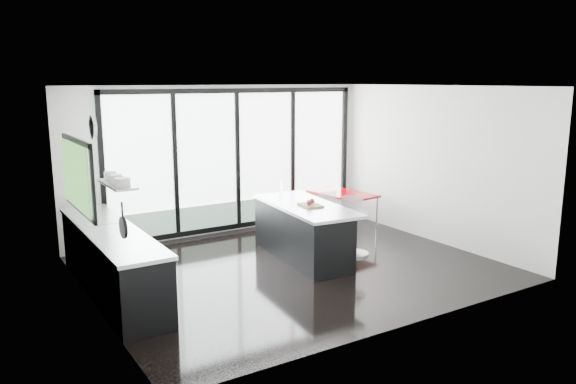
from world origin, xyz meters
TOP-DOWN VIEW (x-y plane):
  - floor at (0.00, 0.00)m, footprint 6.00×5.00m
  - ceiling at (0.00, 0.00)m, footprint 6.00×5.00m
  - wall_back at (0.27, 2.47)m, footprint 6.00×0.09m
  - wall_front at (0.00, -2.50)m, footprint 6.00×0.00m
  - wall_left at (-2.97, 0.27)m, footprint 0.26×5.00m
  - wall_right at (3.00, 0.00)m, footprint 0.00×5.00m
  - counter_cabinets at (-2.67, 0.40)m, footprint 0.69×3.24m
  - island at (0.39, 0.34)m, footprint 1.14×2.29m
  - bar_stool_near at (1.25, 0.02)m, footprint 0.61×0.61m
  - bar_stool_far at (1.24, 0.63)m, footprint 0.48×0.48m
  - red_table at (2.13, 1.52)m, footprint 0.93×1.42m

SIDE VIEW (x-z plane):
  - floor at x=0.00m, z-range 0.00..0.00m
  - red_table at x=2.13m, z-range 0.00..0.71m
  - bar_stool_far at x=1.24m, z-range 0.00..0.74m
  - bar_stool_near at x=1.25m, z-range 0.00..0.76m
  - island at x=0.39m, z-range -0.13..1.05m
  - counter_cabinets at x=-2.67m, z-range -0.22..1.14m
  - wall_back at x=0.27m, z-range -0.13..2.67m
  - wall_front at x=0.00m, z-range 0.00..2.80m
  - wall_right at x=3.00m, z-range 0.00..2.80m
  - wall_left at x=-2.97m, z-range 0.16..2.96m
  - ceiling at x=0.00m, z-range 2.80..2.80m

